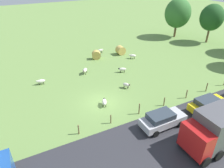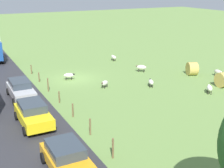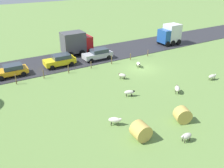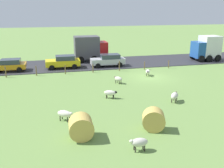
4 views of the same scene
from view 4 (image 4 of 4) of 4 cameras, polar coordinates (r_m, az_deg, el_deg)
The scene contains 22 objects.
ground_plane at distance 29.11m, azimuth 8.67°, elevation 1.51°, with size 160.00×160.00×0.00m, color #6B8E47.
road_strip at distance 36.90m, azimuth 3.81°, elevation 5.01°, with size 8.00×80.00×0.06m, color #2D2D33.
sheep_0 at distance 14.38m, azimuth 6.15°, elevation -13.01°, with size 0.53×1.08×0.76m.
sheep_1 at distance 29.61m, azimuth 8.10°, elevation 2.78°, with size 1.21×0.83×0.73m.
sheep_2 at distance 22.02m, azimuth -0.40°, elevation -2.04°, with size 0.87×1.21×0.73m.
sheep_3 at distance 26.35m, azimuth 1.41°, elevation 1.17°, with size 1.06×0.92×0.74m.
sheep_5 at distance 21.83m, azimuth 13.98°, elevation -2.61°, with size 1.22×1.13×0.82m.
sheep_6 at distance 18.04m, azimuth -10.64°, elevation -6.66°, with size 1.03×1.18×0.78m.
hay_bale_0 at distance 16.64m, azimuth 9.38°, elevation -7.94°, with size 1.45×1.45×1.02m, color tan.
hay_bale_1 at distance 15.56m, azimuth -7.01°, elevation -9.61°, with size 1.48×1.48×1.27m, color tan.
fence_post_0 at distance 33.90m, azimuth 12.69°, elevation 4.40°, with size 0.12×0.12×1.05m, color brown.
fence_post_1 at distance 32.60m, azimuth 7.38°, elevation 4.16°, with size 0.12×0.12×1.02m, color brown.
fence_post_2 at distance 31.57m, azimuth 1.68°, elevation 4.13°, with size 0.12×0.12×1.30m, color brown.
fence_post_3 at distance 30.93m, azimuth -4.33°, elevation 3.58°, with size 0.12×0.12×1.04m, color brown.
fence_post_4 at distance 30.61m, azimuth -10.53°, elevation 3.25°, with size 0.12×0.12×1.10m, color brown.
fence_post_5 at distance 30.64m, azimuth -16.78°, elevation 2.90°, with size 0.12×0.12×1.19m, color brown.
fence_post_6 at distance 31.04m, azimuth -22.94°, elevation 2.54°, with size 0.12×0.12×1.28m, color brown.
truck_0 at distance 37.22m, azimuth -5.01°, elevation 8.10°, with size 2.85×4.69×3.62m.
truck_2 at distance 40.16m, azimuth 20.61°, elevation 7.66°, with size 2.62×3.81×3.59m.
car_0 at distance 33.89m, azimuth -0.86°, elevation 5.46°, with size 2.01×4.53×1.61m.
car_2 at distance 33.72m, azimuth -22.26°, elevation 4.03°, with size 2.16×4.17×1.48m.
car_4 at distance 33.48m, azimuth -10.94°, elevation 5.02°, with size 2.14×4.38×1.62m.
Camera 4 is at (-26.00, 10.61, 7.68)m, focal length 40.40 mm.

